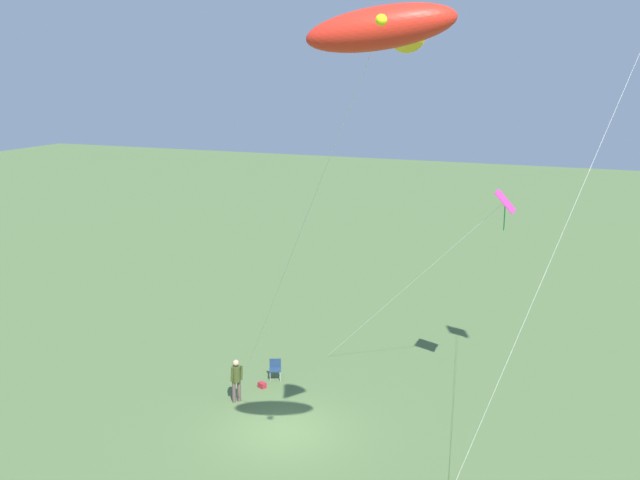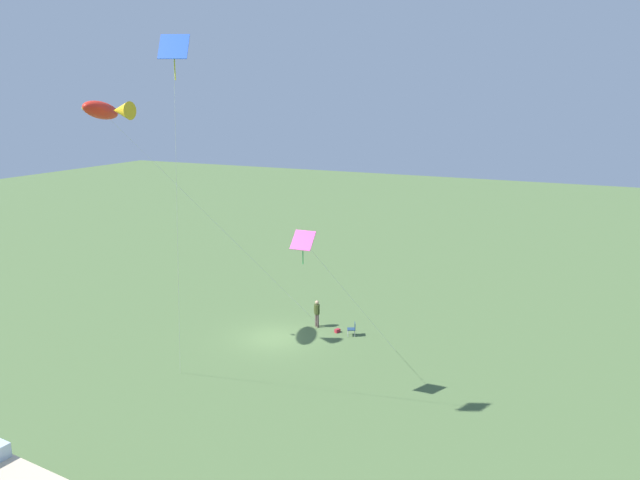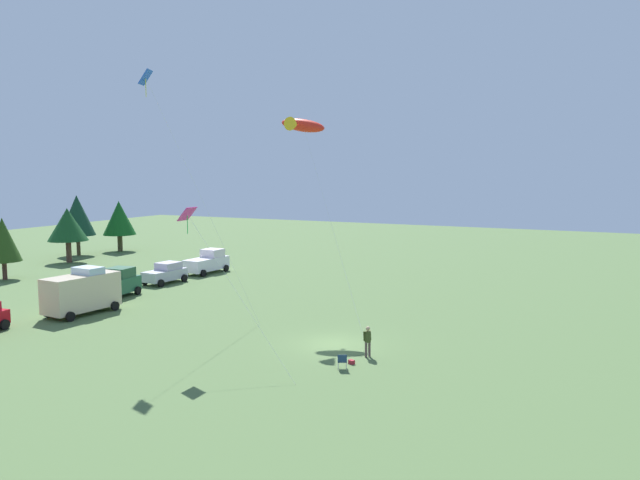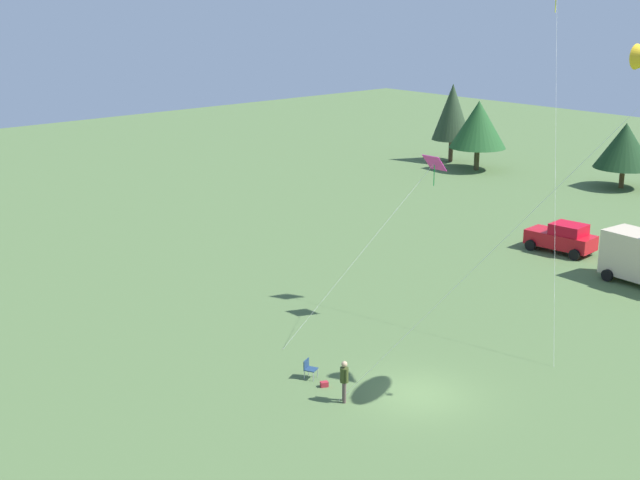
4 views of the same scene
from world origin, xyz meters
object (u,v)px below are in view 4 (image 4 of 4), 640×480
object	(u,v)px
backpack_on_grass	(324,384)
car_red_sedan	(562,238)
folding_chair	(309,367)
person_kite_flyer	(344,378)
kite_diamond_rainbow	(431,168)

from	to	relation	value
backpack_on_grass	car_red_sedan	xyz separation A→B (m)	(-4.62, 24.01, 0.84)
folding_chair	backpack_on_grass	xyz separation A→B (m)	(1.06, -0.08, -0.38)
person_kite_flyer	backpack_on_grass	distance (m)	1.83
folding_chair	car_red_sedan	xyz separation A→B (m)	(-3.56, 23.92, 0.46)
backpack_on_grass	person_kite_flyer	bearing A→B (deg)	-11.68
person_kite_flyer	car_red_sedan	bearing A→B (deg)	51.49
backpack_on_grass	car_red_sedan	world-z (taller)	car_red_sedan
folding_chair	kite_diamond_rainbow	distance (m)	11.38
folding_chair	backpack_on_grass	size ratio (longest dim) A/B	2.56
kite_diamond_rainbow	backpack_on_grass	bearing A→B (deg)	-75.55
folding_chair	backpack_on_grass	bearing A→B (deg)	-28.91
car_red_sedan	kite_diamond_rainbow	size ratio (longest dim) A/B	0.52
person_kite_flyer	kite_diamond_rainbow	xyz separation A→B (m)	(-3.82, 9.10, 6.70)
person_kite_flyer	car_red_sedan	distance (m)	25.10
person_kite_flyer	folding_chair	xyz separation A→B (m)	(-2.61, 0.40, -0.53)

